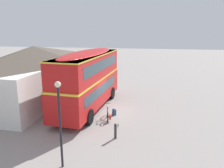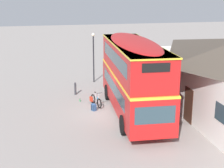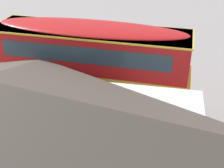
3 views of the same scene
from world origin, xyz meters
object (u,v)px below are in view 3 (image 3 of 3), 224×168
at_px(double_decker_bus, 91,65).
at_px(kerb_bollard, 181,80).
at_px(touring_bicycle, 133,87).
at_px(water_bottle_green_metal, 152,85).
at_px(backpack_on_ground, 118,85).

distance_m(double_decker_bus, kerb_bollard, 6.12).
height_order(touring_bicycle, kerb_bollard, touring_bicycle).
bearing_deg(water_bottle_green_metal, kerb_bollard, -176.20).
bearing_deg(touring_bicycle, kerb_bollard, -159.57).
height_order(double_decker_bus, kerb_bollard, double_decker_bus).
bearing_deg(touring_bicycle, backpack_on_ground, -17.46).
xyz_separation_m(touring_bicycle, kerb_bollard, (-2.80, -1.04, 0.13)).
bearing_deg(kerb_bollard, double_decker_bus, 32.61).
height_order(double_decker_bus, backpack_on_ground, double_decker_bus).
distance_m(double_decker_bus, touring_bicycle, 3.67).
xyz_separation_m(double_decker_bus, water_bottle_green_metal, (-3.13, -2.97, -2.55)).
distance_m(touring_bicycle, kerb_bollard, 2.99).
relative_size(touring_bicycle, water_bottle_green_metal, 8.17).
bearing_deg(double_decker_bus, touring_bicycle, -134.75).
distance_m(double_decker_bus, water_bottle_green_metal, 5.01).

